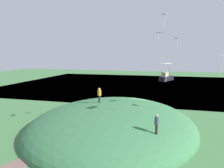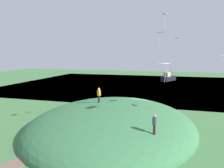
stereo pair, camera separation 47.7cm
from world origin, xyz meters
name	(u,v)px [view 2 (the right image)]	position (x,y,z in m)	size (l,w,h in m)	color
ground_plane	(139,112)	(0.00, 0.00, 0.00)	(160.00, 160.00, 0.00)	#40723F
lake_water	(153,85)	(-29.46, 0.00, -0.20)	(53.16, 80.00, 0.40)	slate
grass_hill	(112,125)	(6.89, -2.37, 0.00)	(23.23, 19.68, 5.28)	#366F43
boat_on_lake	(168,78)	(-40.05, 4.14, 1.01)	(7.09, 4.93, 4.64)	black
person_with_child	(99,93)	(6.08, -4.30, 3.74)	(0.52, 0.52, 1.85)	black
person_near_shore	(155,122)	(12.82, 3.06, 2.85)	(0.54, 0.54, 1.76)	#412924
kite_0	(160,33)	(-5.67, 2.47, 12.21)	(1.00, 1.27, 2.24)	white
kite_2	(163,64)	(9.44, 3.54, 7.65)	(1.45, 1.30, 1.87)	white
kite_4	(178,38)	(-8.39, 5.41, 11.42)	(1.15, 0.95, 1.66)	silver
kite_5	(223,57)	(7.20, 9.28, 8.30)	(0.87, 0.97, 2.08)	#F7DAD0
kite_8	(165,15)	(-1.41, 3.26, 14.24)	(0.97, 0.89, 2.09)	white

